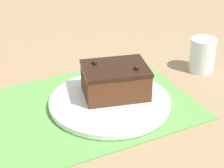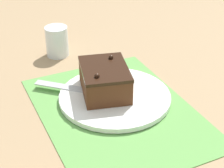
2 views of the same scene
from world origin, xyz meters
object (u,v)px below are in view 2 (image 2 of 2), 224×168
Objects in this scene: serving_knife at (94,91)px; drinking_glass at (57,41)px; cake_plate at (115,97)px; chocolate_cake at (104,80)px.

drinking_glass is at bearing 43.92° from serving_knife.
drinking_glass is (0.29, 0.05, 0.03)m from cake_plate.
serving_knife is at bearing 52.96° from cake_plate.
cake_plate is 1.45× the size of serving_knife.
cake_plate is at bearing -84.90° from serving_knife.
serving_knife is at bearing -178.22° from drinking_glass.
drinking_glass reaches higher than cake_plate.
drinking_glass is (0.27, 0.03, -0.01)m from chocolate_cake.
drinking_glass reaches higher than serving_knife.
chocolate_cake is 0.88× the size of serving_knife.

